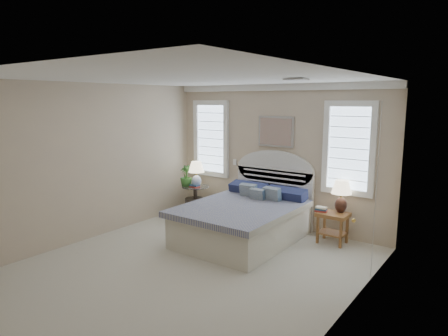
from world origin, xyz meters
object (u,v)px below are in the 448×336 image
side_table_left (195,197)px  nightstand_right (333,221)px  floor_pot (195,207)px  lamp_left (196,171)px  lamp_right (341,192)px  bed (246,218)px

side_table_left → nightstand_right: size_ratio=1.19×
floor_pot → lamp_left: bearing=-6.8°
floor_pot → lamp_left: size_ratio=0.76×
lamp_right → side_table_left: bearing=-175.6°
side_table_left → floor_pot: bearing=-140.0°
nightstand_right → lamp_left: (-2.90, -0.12, 0.57)m
nightstand_right → lamp_right: (0.08, 0.13, 0.48)m
side_table_left → lamp_right: (3.03, 0.23, 0.48)m
nightstand_right → floor_pot: nightstand_right is taller
lamp_left → lamp_right: bearing=4.9°
bed → lamp_left: 1.79m
bed → lamp_left: (-1.60, 0.57, 0.57)m
lamp_right → lamp_left: bearing=-175.1°
floor_pot → lamp_right: size_ratio=0.73×
lamp_right → floor_pot: bearing=-175.4°
nightstand_right → lamp_right: lamp_right is taller
nightstand_right → lamp_right: size_ratio=0.95×
bed → side_table_left: bed is taller
bed → lamp_right: (1.38, 0.83, 0.48)m
bed → side_table_left: 1.75m
nightstand_right → side_table_left: bearing=-178.1°
bed → nightstand_right: bearing=28.0°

